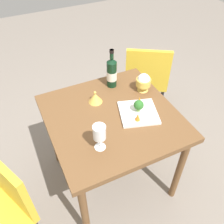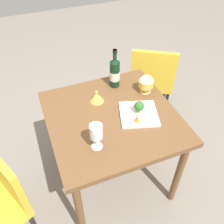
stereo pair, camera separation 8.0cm
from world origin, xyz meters
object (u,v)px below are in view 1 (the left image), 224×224
at_px(serving_plate, 138,113).
at_px(broccoli_floret, 139,105).
at_px(carrot_garnish_left, 139,101).
at_px(chair_by_wall, 146,77).
at_px(wine_bottle, 112,72).
at_px(rice_bowl_lid, 95,98).
at_px(rice_bowl, 143,82).
at_px(wine_glass, 99,133).
at_px(carrot_garnish_right, 138,117).
at_px(chair_near_window, 2,203).

height_order(serving_plate, broccoli_floret, broccoli_floret).
height_order(broccoli_floret, carrot_garnish_left, broccoli_floret).
height_order(chair_by_wall, broccoli_floret, chair_by_wall).
bearing_deg(serving_plate, broccoli_floret, 160.19).
distance_m(wine_bottle, rice_bowl_lid, 0.24).
height_order(serving_plate, carrot_garnish_left, carrot_garnish_left).
xyz_separation_m(rice_bowl, serving_plate, (0.21, -0.16, -0.07)).
xyz_separation_m(wine_glass, broccoli_floret, (-0.17, 0.36, -0.06)).
bearing_deg(broccoli_floret, wine_bottle, -174.92).
relative_size(wine_glass, carrot_garnish_right, 3.29).
bearing_deg(carrot_garnish_right, broccoli_floret, 147.21).
distance_m(chair_by_wall, carrot_garnish_left, 0.73).
bearing_deg(wine_glass, rice_bowl_lid, 161.16).
distance_m(chair_near_window, carrot_garnish_right, 0.96).
bearing_deg(carrot_garnish_left, wine_glass, -60.60).
distance_m(chair_by_wall, serving_plate, 0.79).
bearing_deg(wine_glass, wine_bottle, 148.11).
bearing_deg(chair_near_window, carrot_garnish_right, -110.86).
relative_size(broccoli_floret, carrot_garnish_left, 1.23).
height_order(chair_by_wall, rice_bowl, rice_bowl).
bearing_deg(chair_near_window, chair_by_wall, -87.63).
bearing_deg(rice_bowl_lid, broccoli_floret, 43.87).
relative_size(carrot_garnish_left, carrot_garnish_right, 1.28).
bearing_deg(wine_glass, broccoli_floret, 115.11).
bearing_deg(carrot_garnish_left, wine_bottle, -167.32).
bearing_deg(rice_bowl_lid, carrot_garnish_right, 29.30).
bearing_deg(carrot_garnish_left, rice_bowl_lid, -124.35).
height_order(chair_near_window, serving_plate, chair_near_window).
bearing_deg(serving_plate, wine_bottle, -175.70).
height_order(chair_by_wall, wine_glass, wine_glass).
xyz_separation_m(rice_bowl_lid, broccoli_floret, (0.23, 0.22, 0.03)).
height_order(rice_bowl_lid, broccoli_floret, broccoli_floret).
distance_m(chair_near_window, carrot_garnish_left, 1.06).
distance_m(wine_bottle, wine_glass, 0.61).
bearing_deg(carrot_garnish_right, chair_by_wall, 143.13).
distance_m(carrot_garnish_left, carrot_garnish_right, 0.16).
bearing_deg(wine_bottle, carrot_garnish_left, 12.68).
height_order(wine_glass, carrot_garnish_right, wine_glass).
bearing_deg(wine_glass, chair_near_window, -92.55).
distance_m(wine_bottle, carrot_garnish_right, 0.44).
bearing_deg(broccoli_floret, wine_glass, -64.89).
bearing_deg(broccoli_floret, rice_bowl, 142.25).
bearing_deg(chair_by_wall, broccoli_floret, -95.85).
distance_m(chair_near_window, wine_glass, 0.71).
bearing_deg(chair_near_window, broccoli_floret, -106.64).
height_order(chair_near_window, carrot_garnish_right, chair_near_window).
xyz_separation_m(serving_plate, carrot_garnish_left, (-0.07, 0.04, 0.04)).
distance_m(serving_plate, carrot_garnish_right, 0.09).
xyz_separation_m(rice_bowl, broccoli_floret, (0.20, -0.16, -0.01)).
xyz_separation_m(chair_near_window, wine_bottle, (-0.49, 0.94, 0.33)).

